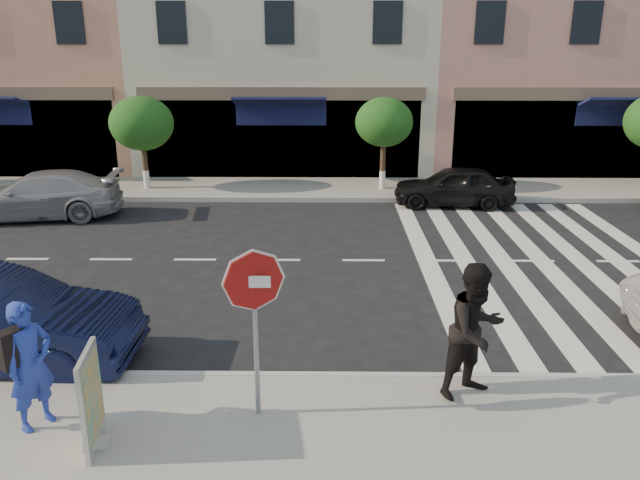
{
  "coord_description": "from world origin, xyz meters",
  "views": [
    {
      "loc": [
        1.12,
        -9.87,
        5.02
      ],
      "look_at": [
        1.0,
        1.25,
        1.4
      ],
      "focal_mm": 35.0,
      "sensor_mm": 36.0,
      "label": 1
    }
  ],
  "objects": [
    {
      "name": "sidewalk_far",
      "position": [
        0.0,
        11.0,
        0.07
      ],
      "size": [
        60.0,
        3.0,
        0.15
      ],
      "primitive_type": "cube",
      "color": "gray",
      "rests_on": "ground"
    },
    {
      "name": "walker",
      "position": [
        3.2,
        -2.0,
        1.14
      ],
      "size": [
        1.21,
        1.13,
        1.97
      ],
      "primitive_type": "imported",
      "rotation": [
        0.0,
        0.0,
        0.54
      ],
      "color": "black",
      "rests_on": "sidewalk_near"
    },
    {
      "name": "ground",
      "position": [
        0.0,
        0.0,
        0.0
      ],
      "size": [
        120.0,
        120.0,
        0.0
      ],
      "primitive_type": "plane",
      "color": "black",
      "rests_on": "ground"
    },
    {
      "name": "poster_board",
      "position": [
        -1.75,
        -3.26,
        0.78
      ],
      "size": [
        0.33,
        0.85,
        1.3
      ],
      "rotation": [
        0.0,
        0.0,
        0.12
      ],
      "color": "beige",
      "rests_on": "sidewalk_near"
    },
    {
      "name": "building_centre",
      "position": [
        -0.5,
        17.0,
        5.5
      ],
      "size": [
        11.0,
        9.0,
        11.0
      ],
      "primitive_type": "cube",
      "color": "beige",
      "rests_on": "ground"
    },
    {
      "name": "stop_sign",
      "position": [
        0.2,
        -2.55,
        1.88
      ],
      "size": [
        0.84,
        0.1,
        2.36
      ],
      "rotation": [
        0.0,
        0.0,
        0.0
      ],
      "color": "gray",
      "rests_on": "sidewalk_near"
    },
    {
      "name": "sidewalk_near",
      "position": [
        0.0,
        -3.75,
        0.07
      ],
      "size": [
        60.0,
        4.5,
        0.15
      ],
      "primitive_type": "cube",
      "color": "gray",
      "rests_on": "ground"
    },
    {
      "name": "photographer",
      "position": [
        -2.67,
        -2.82,
        1.02
      ],
      "size": [
        0.7,
        0.76,
        1.75
      ],
      "primitive_type": "imported",
      "rotation": [
        0.0,
        0.0,
        1.0
      ],
      "color": "#213399",
      "rests_on": "sidewalk_near"
    },
    {
      "name": "car_far_mid",
      "position": [
        5.08,
        9.1,
        0.63
      ],
      "size": [
        3.76,
        1.73,
        1.25
      ],
      "primitive_type": "imported",
      "rotation": [
        0.0,
        0.0,
        -1.64
      ],
      "color": "black",
      "rests_on": "ground"
    },
    {
      "name": "car_far_left",
      "position": [
        -7.22,
        7.6,
        0.67
      ],
      "size": [
        4.82,
        2.43,
        1.34
      ],
      "primitive_type": "imported",
      "rotation": [
        0.0,
        0.0,
        -1.45
      ],
      "color": "gray",
      "rests_on": "ground"
    },
    {
      "name": "street_tree_c",
      "position": [
        3.0,
        10.8,
        2.36
      ],
      "size": [
        1.9,
        1.9,
        3.04
      ],
      "color": "#473323",
      "rests_on": "sidewalk_far"
    },
    {
      "name": "street_tree_wb",
      "position": [
        -5.0,
        10.8,
        2.31
      ],
      "size": [
        2.1,
        2.1,
        3.06
      ],
      "color": "#473323",
      "rests_on": "sidewalk_far"
    }
  ]
}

